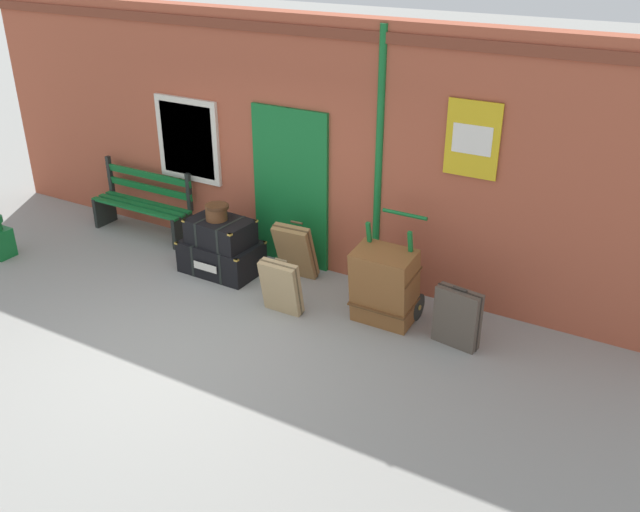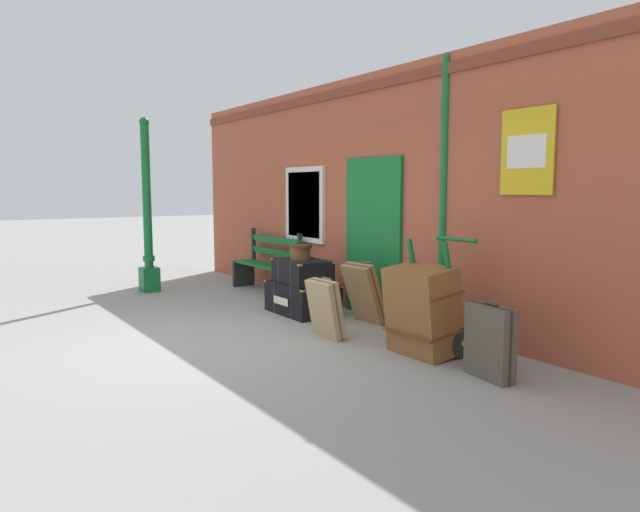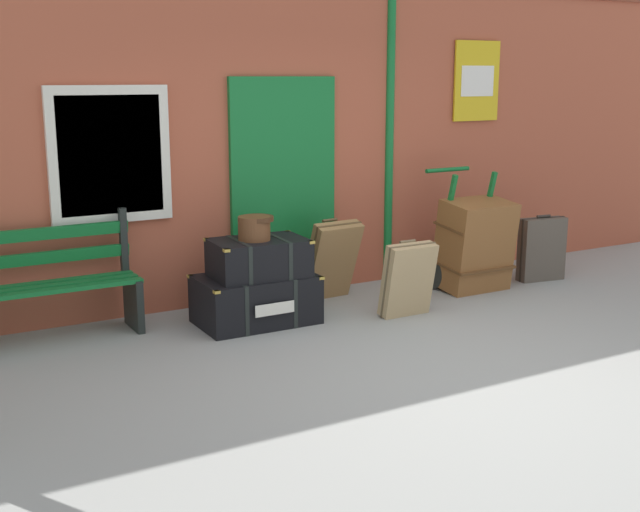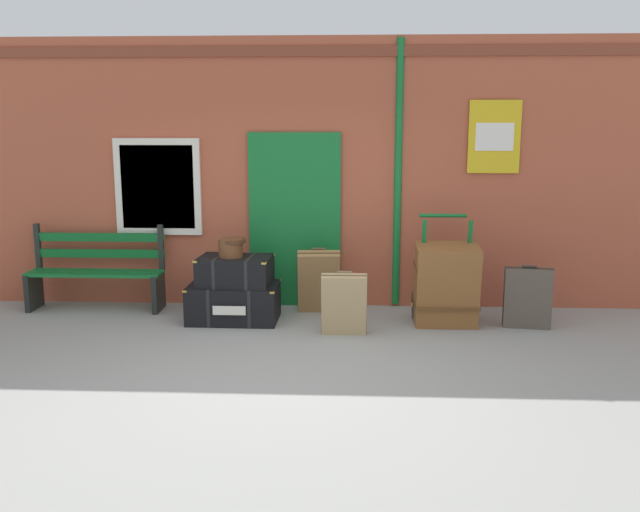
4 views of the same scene
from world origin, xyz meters
name	(u,v)px [view 3 (image 3 of 4)]	position (x,y,z in m)	size (l,w,h in m)	color
ground_plane	(443,369)	(0.00, 0.00, 0.00)	(60.00, 60.00, 0.00)	gray
brick_facade	(279,130)	(-0.01, 2.60, 1.60)	(10.40, 0.35, 3.20)	#AD5138
platform_bench	(37,287)	(-2.43, 2.16, 0.44)	(1.60, 0.43, 1.01)	#146B2D
steamer_trunk_base	(256,299)	(-0.70, 1.73, 0.21)	(1.02, 0.69, 0.43)	black
steamer_trunk_middle	(259,258)	(-0.67, 1.71, 0.58)	(0.84, 0.60, 0.33)	black
round_hatbox	(255,227)	(-0.71, 1.70, 0.86)	(0.31, 0.29, 0.20)	brown
porters_trolley	(463,260)	(1.68, 1.82, 0.27)	(0.71, 0.65, 1.19)	black
large_brown_trunk	(475,245)	(1.68, 1.65, 0.46)	(0.70, 0.54, 0.93)	brown
suitcase_slate	(408,280)	(0.56, 1.23, 0.34)	(0.49, 0.27, 0.69)	tan
suitcase_tan	(332,260)	(0.25, 2.04, 0.39)	(0.51, 0.43, 0.78)	olive
suitcase_charcoal	(542,249)	(2.56, 1.62, 0.33)	(0.52, 0.23, 0.70)	#51473D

